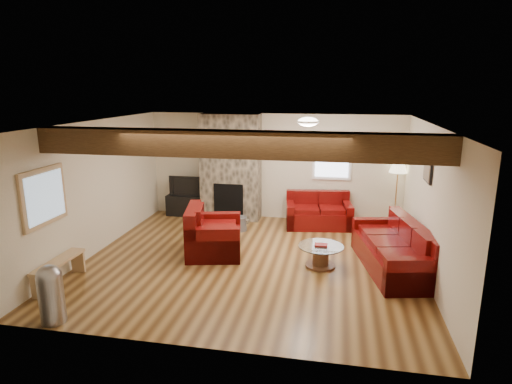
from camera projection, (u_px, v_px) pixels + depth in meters
The scene contains 18 objects.
room at pixel (251, 195), 7.53m from camera, with size 8.00×8.00×8.00m.
oak_beam at pixel (233, 144), 6.09m from camera, with size 6.00×0.36×0.38m, color #321F0F.
chimney_breast at pixel (231, 169), 10.10m from camera, with size 1.40×0.67×2.50m.
back_window at pixel (332, 156), 9.80m from camera, with size 0.90×0.08×1.10m, color white, non-canonical shape.
hatch_window at pixel (44, 197), 6.60m from camera, with size 0.08×1.00×0.90m, color tan, non-canonical shape.
ceiling_dome at pixel (308, 123), 7.94m from camera, with size 0.40×0.40×0.18m, color white, non-canonical shape.
artwork_back at pixel (280, 148), 9.98m from camera, with size 0.42×0.06×0.52m, color black, non-canonical shape.
artwork_right at pixel (427, 170), 7.16m from camera, with size 0.06×0.55×0.42m, color black, non-canonical shape.
sofa_three at pixel (393, 246), 7.40m from camera, with size 2.17×0.91×0.84m, color #430A04, non-canonical shape.
loveseat at pixel (319, 210), 9.67m from camera, with size 1.45×0.83×0.77m, color #430A04, non-canonical shape.
armchair_red at pixel (214, 231), 8.08m from camera, with size 1.13×0.99×0.92m, color #430A04, non-canonical shape.
coffee_table at pixel (321, 256), 7.55m from camera, with size 0.80×0.80×0.42m.
tv_cabinet at pixel (188, 205), 10.57m from camera, with size 1.02×0.41×0.51m, color black.
television at pixel (187, 185), 10.45m from camera, with size 0.85×0.11×0.49m, color black.
floor_lamp at pixel (398, 170), 9.44m from camera, with size 0.39×0.39×1.54m.
pine_bench at pixel (60, 273), 6.85m from camera, with size 0.26×1.10×0.41m, color tan, non-canonical shape.
pedal_bin at pixel (51, 294), 5.71m from camera, with size 0.33×0.33×0.82m, color #96969B, non-canonical shape.
coal_bucket at pixel (239, 223), 9.46m from camera, with size 0.34×0.34×0.32m, color slate, non-canonical shape.
Camera 1 is at (1.46, -7.16, 3.11)m, focal length 30.00 mm.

